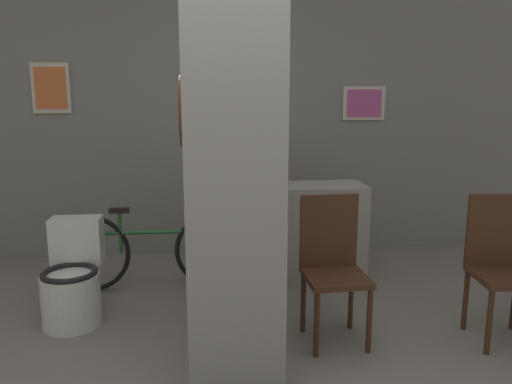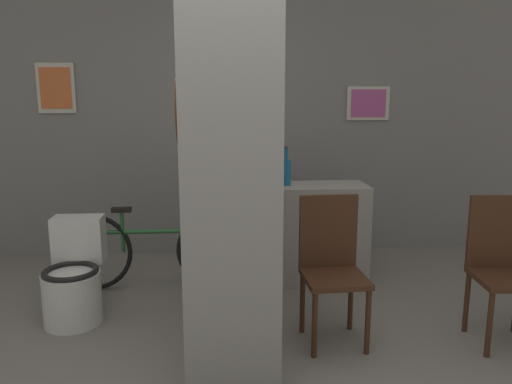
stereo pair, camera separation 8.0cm
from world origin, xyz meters
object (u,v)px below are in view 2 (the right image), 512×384
bicycle (155,249)px  bottle_tall (286,171)px  chair_by_doorway (502,264)px  chair_near_pillar (332,263)px  toilet (74,280)px

bicycle → bottle_tall: bottle_tall is taller
chair_by_doorway → chair_near_pillar: bearing=179.3°
bicycle → bottle_tall: 1.31m
bicycle → bottle_tall: size_ratio=4.93×
chair_by_doorway → toilet: bearing=174.3°
bicycle → bottle_tall: bearing=6.0°
toilet → bicycle: size_ratio=0.43×
toilet → bottle_tall: (1.65, 0.67, 0.69)m
chair_by_doorway → bicycle: size_ratio=0.57×
chair_near_pillar → chair_by_doorway: (1.13, -0.10, 0.00)m
chair_near_pillar → bicycle: bearing=140.1°
bicycle → toilet: bearing=-133.4°
chair_by_doorway → bicycle: chair_by_doorway is taller
chair_near_pillar → bicycle: (-1.30, 0.97, -0.19)m
toilet → chair_by_doorway: size_ratio=0.75×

